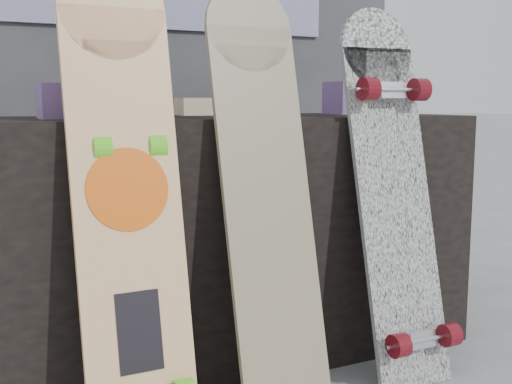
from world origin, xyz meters
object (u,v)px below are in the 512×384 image
vendor_table (228,236)px  skateboard_dark (134,246)px  longboard_cascadia (395,186)px  longboard_geisha (126,182)px  longboard_celtic (265,182)px

vendor_table → skateboard_dark: 0.56m
longboard_cascadia → skateboard_dark: longboard_cascadia is taller
vendor_table → skateboard_dark: bearing=-139.5°
longboard_cascadia → skateboard_dark: 0.81m
longboard_geisha → longboard_cascadia: (0.82, -0.03, -0.06)m
longboard_geisha → skateboard_dark: bearing=13.7°
longboard_geisha → vendor_table: bearing=39.7°
vendor_table → longboard_geisha: longboard_geisha is taller
longboard_geisha → longboard_cascadia: bearing=-1.9°
skateboard_dark → longboard_cascadia: bearing=-2.2°
longboard_celtic → skateboard_dark: (-0.37, 0.02, -0.15)m
skateboard_dark → longboard_celtic: bearing=-3.7°
longboard_celtic → skateboard_dark: longboard_celtic is taller
vendor_table → longboard_cascadia: 0.58m
vendor_table → longboard_cascadia: (0.39, -0.39, 0.19)m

